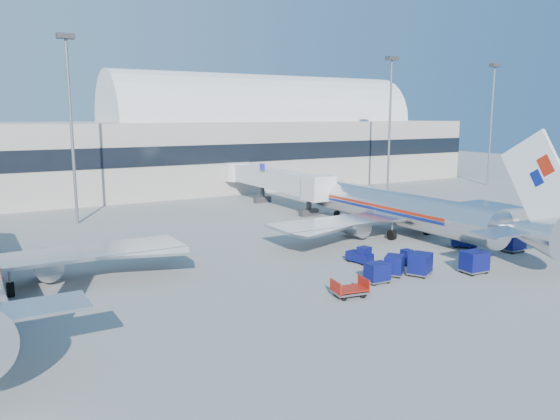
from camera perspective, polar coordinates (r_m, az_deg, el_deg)
ground at (r=52.45m, az=8.07°, el=-4.79°), size 260.00×260.00×0.00m
terminal at (r=97.53m, az=-19.62°, el=5.97°), size 170.00×28.15×21.00m
airliner_main at (r=61.59m, az=12.86°, el=0.03°), size 32.00×37.26×12.07m
jetbridge_near at (r=81.23m, az=-1.13°, el=3.32°), size 4.40×27.50×6.25m
mast_west at (r=70.70m, az=-21.12°, el=10.52°), size 2.00×1.20×22.60m
mast_east at (r=93.06m, az=11.46°, el=10.67°), size 2.00×1.20×22.60m
mast_far_east at (r=111.20m, az=21.30°, el=10.04°), size 2.00×1.20×22.60m
barrier_near at (r=66.07m, az=19.36°, el=-1.81°), size 3.00×0.55×0.90m
barrier_mid at (r=68.58m, az=21.15°, el=-1.51°), size 3.00×0.55×0.90m
barrier_far at (r=71.16m, az=22.82°, el=-1.22°), size 3.00×0.55×0.90m
tug_lead at (r=50.41m, az=13.39°, el=-4.82°), size 2.17×1.15×1.39m
tug_right at (r=58.18m, az=18.56°, el=-3.03°), size 2.60×2.51×1.57m
tug_left at (r=49.93m, az=8.39°, el=-4.70°), size 1.64×2.59×1.56m
cart_train_a at (r=47.10m, az=14.45°, el=-5.45°), size 2.61×2.39×1.85m
cart_train_b at (r=46.59m, az=11.85°, el=-5.63°), size 2.41×2.32×1.69m
cart_train_c at (r=44.32m, az=10.12°, el=-6.42°), size 1.91×1.50×1.63m
cart_solo_near at (r=49.06m, az=19.64°, el=-5.08°), size 2.23×1.74×1.89m
cart_solo_far at (r=58.08m, az=23.19°, el=-3.06°), size 2.17×1.68×1.86m
cart_open_red at (r=40.85m, az=7.32°, el=-8.35°), size 2.68×2.08×0.66m
ramp_worker at (r=59.73m, az=26.74°, el=-2.99°), size 0.85×0.82×1.97m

